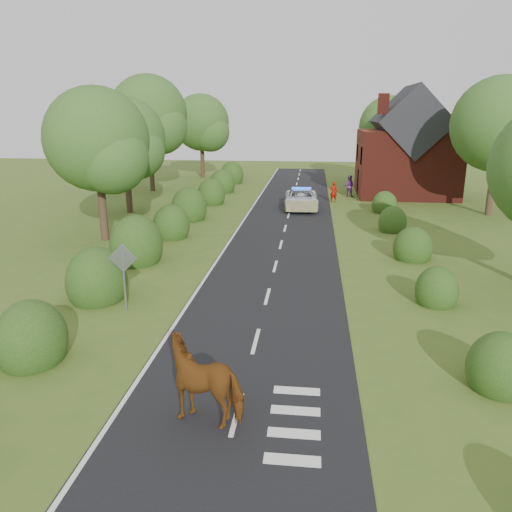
# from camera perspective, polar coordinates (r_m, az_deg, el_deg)

# --- Properties ---
(ground) EXTENTS (120.00, 120.00, 0.00)m
(ground) POSITION_cam_1_polar(r_m,az_deg,el_deg) (16.03, -0.03, -9.75)
(ground) COLOR #446122
(road) EXTENTS (6.00, 70.00, 0.02)m
(road) POSITION_cam_1_polar(r_m,az_deg,el_deg) (30.19, 3.24, 2.75)
(road) COLOR black
(road) RESTS_ON ground
(road_markings) EXTENTS (4.96, 70.00, 0.01)m
(road_markings) POSITION_cam_1_polar(r_m,az_deg,el_deg) (28.32, -0.25, 1.90)
(road_markings) COLOR white
(road_markings) RESTS_ON road
(hedgerow_left) EXTENTS (2.75, 50.41, 3.00)m
(hedgerow_left) POSITION_cam_1_polar(r_m,az_deg,el_deg) (27.97, -10.61, 2.96)
(hedgerow_left) COLOR #223515
(hedgerow_left) RESTS_ON ground
(hedgerow_right) EXTENTS (2.10, 45.78, 2.10)m
(hedgerow_right) POSITION_cam_1_polar(r_m,az_deg,el_deg) (26.79, 16.98, 1.51)
(hedgerow_right) COLOR #223515
(hedgerow_right) RESTS_ON ground
(tree_left_a) EXTENTS (5.74, 5.60, 8.38)m
(tree_left_a) POSITION_cam_1_polar(r_m,az_deg,el_deg) (28.60, -17.35, 12.12)
(tree_left_a) COLOR #332316
(tree_left_a) RESTS_ON ground
(tree_left_b) EXTENTS (5.74, 5.60, 8.07)m
(tree_left_b) POSITION_cam_1_polar(r_m,az_deg,el_deg) (36.59, -14.46, 12.60)
(tree_left_b) COLOR #332316
(tree_left_b) RESTS_ON ground
(tree_left_c) EXTENTS (6.97, 6.80, 10.22)m
(tree_left_c) POSITION_cam_1_polar(r_m,az_deg,el_deg) (46.42, -11.88, 15.25)
(tree_left_c) COLOR #332316
(tree_left_c) RESTS_ON ground
(tree_left_d) EXTENTS (6.15, 6.00, 8.89)m
(tree_left_d) POSITION_cam_1_polar(r_m,az_deg,el_deg) (55.47, -6.02, 14.67)
(tree_left_d) COLOR #332316
(tree_left_d) RESTS_ON ground
(tree_right_b) EXTENTS (6.56, 6.40, 9.40)m
(tree_right_b) POSITION_cam_1_polar(r_m,az_deg,el_deg) (38.31, 26.52, 12.93)
(tree_right_b) COLOR #332316
(tree_right_b) RESTS_ON ground
(tree_right_c) EXTENTS (6.15, 6.00, 8.58)m
(tree_right_c) POSITION_cam_1_polar(r_m,az_deg,el_deg) (52.75, 15.30, 13.81)
(tree_right_c) COLOR #332316
(tree_right_c) RESTS_ON ground
(road_sign) EXTENTS (1.06, 0.08, 2.53)m
(road_sign) POSITION_cam_1_polar(r_m,az_deg,el_deg) (18.42, -14.94, -1.29)
(road_sign) COLOR gray
(road_sign) RESTS_ON ground
(house) EXTENTS (8.00, 7.40, 9.17)m
(house) POSITION_cam_1_polar(r_m,az_deg,el_deg) (45.12, 16.89, 11.40)
(house) COLOR maroon
(house) RESTS_ON ground
(cow) EXTENTS (2.49, 1.56, 1.66)m
(cow) POSITION_cam_1_polar(r_m,az_deg,el_deg) (12.21, -5.59, -14.31)
(cow) COLOR #5F330C
(cow) RESTS_ON ground
(police_van) EXTENTS (2.61, 5.35, 1.59)m
(police_van) POSITION_cam_1_polar(r_m,az_deg,el_deg) (37.66, 5.18, 6.50)
(police_van) COLOR silver
(police_van) RESTS_ON ground
(pedestrian_red) EXTENTS (0.69, 0.56, 1.65)m
(pedestrian_red) POSITION_cam_1_polar(r_m,az_deg,el_deg) (40.77, 8.85, 7.26)
(pedestrian_red) COLOR #A80F05
(pedestrian_red) RESTS_ON ground
(pedestrian_purple) EXTENTS (1.06, 0.94, 1.81)m
(pedestrian_purple) POSITION_cam_1_polar(r_m,az_deg,el_deg) (43.69, 10.60, 7.87)
(pedestrian_purple) COLOR #65297E
(pedestrian_purple) RESTS_ON ground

